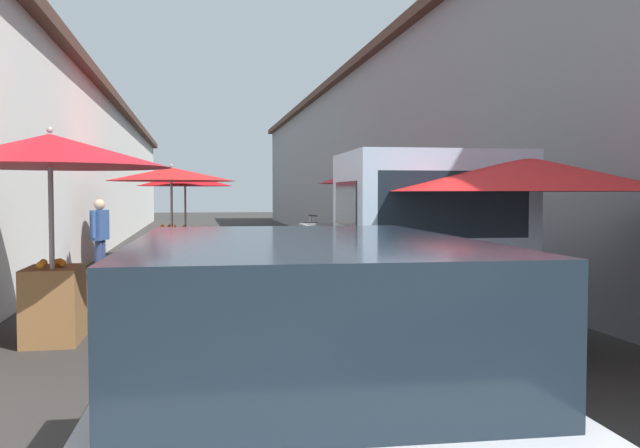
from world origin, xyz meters
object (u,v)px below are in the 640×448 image
Objects in this scene: delivery_truck at (410,248)px; plastic_stool at (150,300)px; vendor_by_crates at (100,234)px; hatchback_car at (299,382)px; fruit_stall_near_left at (378,191)px; parked_scooter at (318,244)px; fruit_stall_near_right at (51,174)px; fruit_stall_mid_lane at (522,192)px; fruit_stall_far_left at (183,192)px; fruit_stall_far_right at (171,184)px.

plastic_stool is (1.24, 2.98, -0.71)m from delivery_truck.
hatchback_car is at bearing -167.37° from vendor_by_crates.
fruit_stall_near_left reaches higher than plastic_stool.
fruit_stall_near_right is at bearing 151.39° from parked_scooter.
fruit_stall_near_left reaches higher than fruit_stall_mid_lane.
fruit_stall_near_left is 5.30× the size of plastic_stool.
fruit_stall_near_left is 5.41m from vendor_by_crates.
fruit_stall_near_left reaches higher than parked_scooter.
fruit_stall_mid_lane is 1.13× the size of fruit_stall_far_left.
delivery_truck is at bearing -165.62° from fruit_stall_far_left.
fruit_stall_near_left reaches higher than vendor_by_crates.
fruit_stall_near_left is 5.38m from delivery_truck.
hatchback_car is 2.55× the size of vendor_by_crates.
delivery_truck is at bearing -24.70° from hatchback_car.
vendor_by_crates is 5.05m from plastic_stool.
parked_scooter is (0.29, -3.40, -1.42)m from fruit_stall_far_right.
fruit_stall_far_left reaches higher than hatchback_car.
vendor_by_crates is at bearing 161.30° from fruit_stall_far_left.
fruit_stall_near_right is 1.52× the size of parked_scooter.
fruit_stall_near_right reaches higher than parked_scooter.
delivery_truck reaches higher than vendor_by_crates.
plastic_stool is at bearing 154.38° from parked_scooter.
fruit_stall_near_left is at bearing -99.33° from vendor_by_crates.
delivery_truck is 3.30m from plastic_stool.
fruit_stall_far_left is 0.50× the size of delivery_truck.
fruit_stall_far_left is at bearing 15.97° from fruit_stall_mid_lane.
fruit_stall_near_right is (-4.91, 5.01, 0.17)m from fruit_stall_near_left.
vendor_by_crates is at bearing 116.32° from parked_scooter.
fruit_stall_near_right is 0.65× the size of hatchback_car.
vendor_by_crates is 0.92× the size of parked_scooter.
fruit_stall_mid_lane is 1.21× the size of fruit_stall_near_left.
fruit_stall_far_right is at bearing -0.36° from plastic_stool.
fruit_stall_far_left is (11.90, 3.40, 0.01)m from fruit_stall_mid_lane.
fruit_stall_mid_lane is 0.71× the size of hatchback_car.
fruit_stall_far_right is at bearing 54.09° from fruit_stall_near_left.
hatchback_car is (-12.29, -1.02, -1.13)m from fruit_stall_far_right.
fruit_stall_mid_lane reaches higher than parked_scooter.
fruit_stall_near_right is at bearing 172.61° from fruit_stall_far_right.
fruit_stall_far_right is 1.03× the size of fruit_stall_mid_lane.
fruit_stall_near_right is at bearing 70.22° from fruit_stall_mid_lane.
fruit_stall_far_right is 7.06m from plastic_stool.
vendor_by_crates is at bearing 12.63° from hatchback_car.
fruit_stall_far_right reaches higher than vendor_by_crates.
hatchback_car is at bearing 169.27° from parked_scooter.
parked_scooter is (9.76, 0.23, -1.22)m from fruit_stall_mid_lane.
hatchback_car is at bearing 155.30° from delivery_truck.
delivery_truck is 2.95× the size of parked_scooter.
parked_scooter is (8.09, -4.41, -1.42)m from fruit_stall_near_right.
fruit_stall_near_right is 9.33m from parked_scooter.
vendor_by_crates is at bearing 34.63° from delivery_truck.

